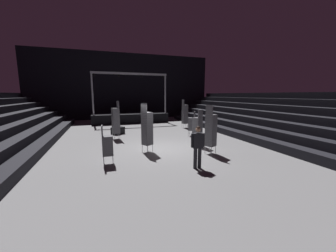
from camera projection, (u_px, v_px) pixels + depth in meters
ground_plane at (159, 150)px, 10.95m from camera, size 22.00×30.00×0.10m
arena_end_wall at (125, 86)px, 24.35m from camera, size 22.00×0.30×8.00m
bleacher_bank_right at (266, 114)px, 14.27m from camera, size 5.25×24.00×3.15m
stage_riser at (130, 117)px, 21.27m from camera, size 7.82×2.52×5.16m
man_with_tie at (198, 145)px, 7.89m from camera, size 0.57×0.29×1.75m
chair_stack_front_left at (192, 124)px, 14.27m from camera, size 0.62×0.62×1.79m
chair_stack_front_right at (116, 120)px, 13.18m from camera, size 0.53×0.53×2.56m
chair_stack_mid_left at (211, 130)px, 9.88m from camera, size 0.58×0.58×2.48m
chair_stack_mid_right at (107, 145)px, 8.41m from camera, size 0.45×0.45×1.71m
chair_stack_mid_centre at (185, 114)px, 17.65m from camera, size 0.45×0.45×2.56m
chair_stack_rear_left at (197, 128)px, 11.48m from camera, size 0.58×0.58×2.14m
chair_stack_rear_right at (147, 128)px, 10.13m from camera, size 0.60×0.60×2.56m
equipment_road_case at (118, 131)px, 15.04m from camera, size 1.08×1.00×0.53m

